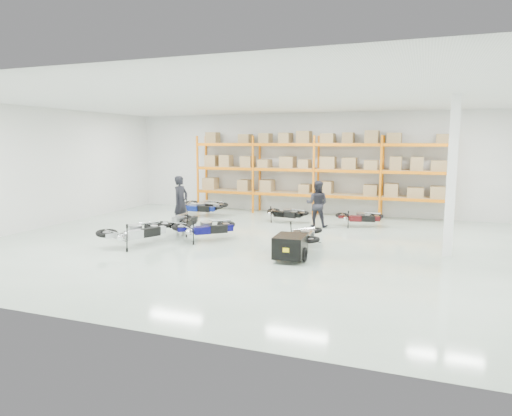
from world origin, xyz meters
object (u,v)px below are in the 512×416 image
at_px(moto_back_b, 203,202).
at_px(person_left, 181,201).
at_px(moto_blue_centre, 206,224).
at_px(trailer, 290,246).
at_px(moto_back_d, 360,214).
at_px(person_back, 317,204).
at_px(moto_silver_left, 135,228).
at_px(moto_touring_right, 305,232).
at_px(moto_black_far_left, 180,218).
at_px(moto_back_c, 286,211).
at_px(moto_back_a, 199,205).

bearing_deg(moto_back_b, person_left, -166.57).
distance_m(moto_blue_centre, trailer, 3.67).
bearing_deg(moto_back_d, person_back, 99.72).
bearing_deg(person_back, moto_silver_left, 47.50).
distance_m(moto_touring_right, person_back, 3.70).
xyz_separation_m(moto_black_far_left, moto_back_d, (5.76, 3.54, -0.07)).
bearing_deg(moto_silver_left, moto_blue_centre, -111.26).
height_order(moto_silver_left, person_left, person_left).
relative_size(trailer, moto_back_c, 1.08).
relative_size(moto_silver_left, moto_back_c, 1.24).
xyz_separation_m(moto_silver_left, person_back, (4.56, 5.21, 0.29)).
bearing_deg(moto_blue_centre, moto_back_c, -58.91).
relative_size(moto_black_far_left, person_back, 1.01).
relative_size(moto_back_c, moto_back_d, 1.00).
height_order(moto_touring_right, moto_back_b, moto_back_b).
bearing_deg(moto_touring_right, moto_black_far_left, 162.34).
relative_size(moto_silver_left, person_back, 1.09).
distance_m(moto_silver_left, moto_black_far_left, 2.26).
distance_m(moto_silver_left, moto_back_c, 6.55).
relative_size(trailer, moto_back_b, 0.91).
height_order(moto_black_far_left, moto_back_b, moto_back_b).
relative_size(moto_blue_centre, moto_touring_right, 1.08).
relative_size(moto_touring_right, moto_back_d, 1.08).
bearing_deg(person_left, moto_back_a, 20.18).
xyz_separation_m(moto_silver_left, person_left, (-0.32, 3.42, 0.38)).
bearing_deg(moto_back_b, moto_back_c, -93.20).
bearing_deg(moto_blue_centre, moto_silver_left, 91.39).
xyz_separation_m(moto_touring_right, moto_back_c, (-1.87, 4.18, -0.04)).
height_order(moto_blue_centre, moto_black_far_left, moto_blue_centre).
relative_size(trailer, person_left, 0.87).
height_order(moto_blue_centre, trailer, moto_blue_centre).
bearing_deg(person_left, trailer, -113.31).
xyz_separation_m(moto_back_a, moto_back_b, (-0.04, 0.43, 0.04)).
bearing_deg(moto_blue_centre, trailer, -154.64).
bearing_deg(moto_silver_left, moto_touring_right, -135.38).
bearing_deg(moto_touring_right, trailer, -99.40).
xyz_separation_m(moto_black_far_left, moto_back_b, (-1.13, 3.99, 0.02)).
bearing_deg(moto_silver_left, moto_back_d, -109.11).
bearing_deg(moto_back_a, moto_touring_right, -124.56).
bearing_deg(moto_back_c, moto_back_b, 92.74).
xyz_separation_m(moto_back_d, person_left, (-6.41, -2.35, 0.50)).
bearing_deg(moto_blue_centre, moto_back_d, -85.68).
bearing_deg(moto_back_d, moto_blue_centre, 123.80).
xyz_separation_m(moto_back_b, person_left, (0.48, -2.80, 0.41)).
xyz_separation_m(moto_black_far_left, moto_back_c, (2.82, 3.50, -0.07)).
distance_m(moto_blue_centre, moto_black_far_left, 1.55).
height_order(moto_black_far_left, person_left, person_left).
bearing_deg(moto_back_a, moto_back_c, -89.11).
height_order(moto_silver_left, person_back, person_back).
height_order(moto_blue_centre, moto_back_d, moto_blue_centre).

